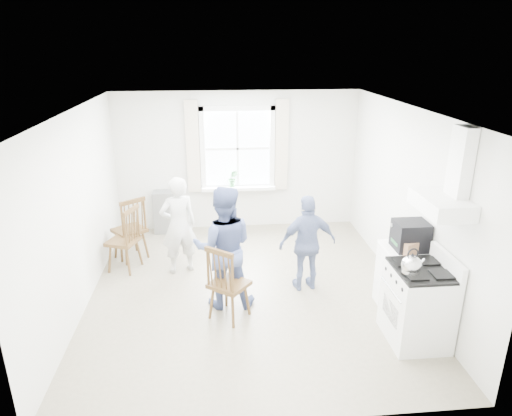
{
  "coord_description": "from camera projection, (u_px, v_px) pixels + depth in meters",
  "views": [
    {
      "loc": [
        -0.44,
        -5.84,
        3.41
      ],
      "look_at": [
        0.13,
        0.2,
        1.2
      ],
      "focal_mm": 32.0,
      "sensor_mm": 36.0,
      "label": 1
    }
  ],
  "objects": [
    {
      "name": "windsor_chair_c",
      "position": [
        129.0,
        232.0,
        7.05
      ],
      "size": [
        0.56,
        0.57,
        1.05
      ],
      "color": "#472F16",
      "rests_on": "ground"
    },
    {
      "name": "kettle",
      "position": [
        411.0,
        265.0,
        5.1
      ],
      "size": [
        0.22,
        0.22,
        0.32
      ],
      "color": "silver",
      "rests_on": "gas_stove"
    },
    {
      "name": "room_shell",
      "position": [
        248.0,
        206.0,
        6.22
      ],
      "size": [
        4.62,
        5.12,
        2.64
      ],
      "color": "gray",
      "rests_on": "ground"
    },
    {
      "name": "range_hood",
      "position": [
        448.0,
        190.0,
        4.94
      ],
      "size": [
        0.45,
        0.76,
        0.94
      ],
      "color": "white",
      "rests_on": "room_shell"
    },
    {
      "name": "cardboard_box",
      "position": [
        410.0,
        247.0,
        5.74
      ],
      "size": [
        0.3,
        0.26,
        0.16
      ],
      "primitive_type": "cube",
      "rotation": [
        0.0,
        0.0,
        0.38
      ],
      "color": "#9C6E4B",
      "rests_on": "low_cabinet"
    },
    {
      "name": "low_cabinet",
      "position": [
        400.0,
        278.0,
        6.08
      ],
      "size": [
        0.5,
        0.55,
        0.9
      ],
      "primitive_type": "cube",
      "color": "white",
      "rests_on": "ground"
    },
    {
      "name": "windsor_chair_b",
      "position": [
        224.0,
        277.0,
        5.72
      ],
      "size": [
        0.61,
        0.61,
        1.05
      ],
      "color": "#472F16",
      "rests_on": "ground"
    },
    {
      "name": "gas_stove",
      "position": [
        418.0,
        304.0,
        5.41
      ],
      "size": [
        0.68,
        0.76,
        1.12
      ],
      "color": "white",
      "rests_on": "ground"
    },
    {
      "name": "potted_plant",
      "position": [
        233.0,
        178.0,
        8.52
      ],
      "size": [
        0.2,
        0.2,
        0.32
      ],
      "primitive_type": "imported",
      "rotation": [
        0.0,
        0.0,
        -0.12
      ],
      "color": "#367A3F",
      "rests_on": "window_assembly"
    },
    {
      "name": "person_right",
      "position": [
        308.0,
        243.0,
        6.49
      ],
      "size": [
        0.94,
        0.94,
        1.43
      ],
      "primitive_type": "imported",
      "rotation": [
        0.0,
        0.0,
        3.28
      ],
      "color": "navy",
      "rests_on": "ground"
    },
    {
      "name": "person_mid",
      "position": [
        224.0,
        247.0,
        6.04
      ],
      "size": [
        0.86,
        0.86,
        1.69
      ],
      "primitive_type": "imported",
      "rotation": [
        0.0,
        0.0,
        3.09
      ],
      "color": "#4A598A",
      "rests_on": "ground"
    },
    {
      "name": "stereo_stack",
      "position": [
        410.0,
        235.0,
        5.82
      ],
      "size": [
        0.41,
        0.37,
        0.37
      ],
      "color": "black",
      "rests_on": "low_cabinet"
    },
    {
      "name": "windsor_chair_a",
      "position": [
        132.0,
        223.0,
        7.36
      ],
      "size": [
        0.64,
        0.64,
        1.09
      ],
      "color": "#472F16",
      "rests_on": "ground"
    },
    {
      "name": "shelf_unit",
      "position": [
        165.0,
        212.0,
        8.58
      ],
      "size": [
        0.4,
        0.3,
        0.8
      ],
      "primitive_type": "cube",
      "color": "gray",
      "rests_on": "ground"
    },
    {
      "name": "person_left",
      "position": [
        178.0,
        225.0,
        6.96
      ],
      "size": [
        0.72,
        0.72,
        1.54
      ],
      "primitive_type": "imported",
      "rotation": [
        0.0,
        0.0,
        3.48
      ],
      "color": "silver",
      "rests_on": "ground"
    },
    {
      "name": "window_assembly",
      "position": [
        238.0,
        154.0,
        8.45
      ],
      "size": [
        1.88,
        0.24,
        1.7
      ],
      "color": "white",
      "rests_on": "room_shell"
    }
  ]
}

